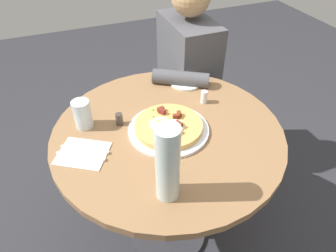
% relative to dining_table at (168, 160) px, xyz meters
% --- Properties ---
extents(ground_plane, '(6.00, 6.00, 0.00)m').
position_rel_dining_table_xyz_m(ground_plane, '(0.00, 0.00, -0.56)').
color(ground_plane, '#2D2D33').
extents(dining_table, '(0.89, 0.89, 0.73)m').
position_rel_dining_table_xyz_m(dining_table, '(0.00, 0.00, 0.00)').
color(dining_table, olive).
rests_on(dining_table, ground_plane).
extents(person_seated, '(0.53, 0.42, 1.14)m').
position_rel_dining_table_xyz_m(person_seated, '(-0.52, 0.32, -0.05)').
color(person_seated, '#2D2D33').
rests_on(person_seated, ground_plane).
extents(pizza_plate, '(0.31, 0.31, 0.01)m').
position_rel_dining_table_xyz_m(pizza_plate, '(0.01, -0.00, 0.18)').
color(pizza_plate, white).
rests_on(pizza_plate, dining_table).
extents(breakfast_pizza, '(0.26, 0.26, 0.05)m').
position_rel_dining_table_xyz_m(breakfast_pizza, '(0.01, -0.00, 0.20)').
color(breakfast_pizza, '#DBA858').
rests_on(breakfast_pizza, pizza_plate).
extents(bread_plate, '(0.15, 0.15, 0.01)m').
position_rel_dining_table_xyz_m(bread_plate, '(-0.28, 0.20, 0.18)').
color(bread_plate, silver).
rests_on(bread_plate, dining_table).
extents(napkin, '(0.21, 0.22, 0.00)m').
position_rel_dining_table_xyz_m(napkin, '(0.01, -0.33, 0.17)').
color(napkin, white).
rests_on(napkin, dining_table).
extents(fork, '(0.10, 0.16, 0.00)m').
position_rel_dining_table_xyz_m(fork, '(0.03, -0.34, 0.18)').
color(fork, silver).
rests_on(fork, napkin).
extents(knife, '(0.10, 0.16, 0.00)m').
position_rel_dining_table_xyz_m(knife, '(-0.00, -0.32, 0.18)').
color(knife, silver).
rests_on(knife, napkin).
extents(water_glass, '(0.07, 0.07, 0.11)m').
position_rel_dining_table_xyz_m(water_glass, '(-0.14, -0.29, 0.23)').
color(water_glass, silver).
rests_on(water_glass, dining_table).
extents(water_bottle, '(0.07, 0.07, 0.26)m').
position_rel_dining_table_xyz_m(water_bottle, '(0.28, -0.11, 0.30)').
color(water_bottle, silver).
rests_on(water_bottle, dining_table).
extents(salt_shaker, '(0.03, 0.03, 0.06)m').
position_rel_dining_table_xyz_m(salt_shaker, '(-0.11, 0.21, 0.20)').
color(salt_shaker, white).
rests_on(salt_shaker, dining_table).
extents(pepper_shaker, '(0.03, 0.03, 0.05)m').
position_rel_dining_table_xyz_m(pepper_shaker, '(-0.10, -0.16, 0.20)').
color(pepper_shaker, '#3F3833').
rests_on(pepper_shaker, dining_table).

